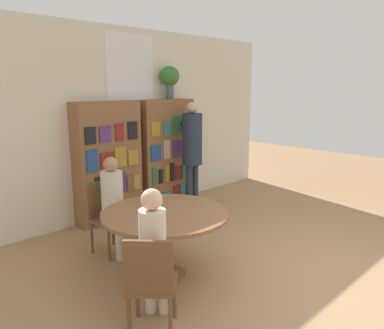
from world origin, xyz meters
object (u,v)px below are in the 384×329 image
object	(u,v)px
bookshelf_left	(108,163)
chair_left_side	(106,213)
bookshelf_right	(166,153)
seated_reader_right	(154,249)
flower_vase	(170,78)
librarian_standing	(192,144)
reading_table	(166,221)
chair_near_camera	(151,280)
seated_reader_left	(115,200)

from	to	relation	value
bookshelf_left	chair_left_side	distance (m)	1.22
bookshelf_right	seated_reader_right	world-z (taller)	bookshelf_right
flower_vase	librarian_standing	bearing A→B (deg)	-85.28
flower_vase	chair_left_side	xyz separation A→B (m)	(-1.92, -0.95, -1.72)
reading_table	bookshelf_right	bearing A→B (deg)	49.27
bookshelf_right	bookshelf_left	bearing A→B (deg)	-180.00
flower_vase	chair_near_camera	world-z (taller)	flower_vase
seated_reader_left	seated_reader_right	distance (m)	1.51
chair_left_side	librarian_standing	world-z (taller)	librarian_standing
chair_left_side	flower_vase	bearing A→B (deg)	-160.39
flower_vase	chair_left_side	world-z (taller)	flower_vase
chair_near_camera	reading_table	bearing A→B (deg)	90.00
chair_near_camera	chair_left_side	bearing A→B (deg)	117.00
chair_near_camera	seated_reader_left	size ratio (longest dim) A/B	0.72
flower_vase	bookshelf_right	bearing A→B (deg)	-177.37
chair_left_side	seated_reader_right	distance (m)	1.68
bookshelf_right	chair_near_camera	size ratio (longest dim) A/B	2.07
bookshelf_left	librarian_standing	bearing A→B (deg)	-20.79
seated_reader_left	reading_table	bearing A→B (deg)	90.00
bookshelf_left	chair_left_side	size ratio (longest dim) A/B	2.07
flower_vase	seated_reader_left	world-z (taller)	flower_vase
bookshelf_right	seated_reader_right	xyz separation A→B (m)	(-2.31, -2.54, -0.23)
flower_vase	seated_reader_right	bearing A→B (deg)	-133.55
bookshelf_right	chair_near_camera	xyz separation A→B (m)	(-2.45, -2.66, -0.42)
chair_near_camera	chair_left_side	distance (m)	1.83
flower_vase	reading_table	size ratio (longest dim) A/B	0.40
reading_table	seated_reader_left	xyz separation A→B (m)	(-0.10, 0.84, 0.07)
reading_table	seated_reader_right	xyz separation A→B (m)	(-0.62, -0.57, 0.06)
reading_table	librarian_standing	world-z (taller)	librarian_standing
flower_vase	chair_near_camera	size ratio (longest dim) A/B	0.61
flower_vase	seated_reader_right	world-z (taller)	flower_vase
chair_left_side	seated_reader_right	size ratio (longest dim) A/B	0.72
flower_vase	seated_reader_left	distance (m)	2.68
bookshelf_left	seated_reader_right	distance (m)	2.79
seated_reader_left	librarian_standing	size ratio (longest dim) A/B	0.68
bookshelf_right	chair_left_side	distance (m)	2.09
reading_table	librarian_standing	bearing A→B (deg)	38.52
bookshelf_right	seated_reader_left	size ratio (longest dim) A/B	1.49
bookshelf_left	seated_reader_left	xyz separation A→B (m)	(-0.62, -1.12, -0.22)
chair_near_camera	seated_reader_right	world-z (taller)	seated_reader_right
bookshelf_right	seated_reader_left	world-z (taller)	bookshelf_right
reading_table	chair_left_side	xyz separation A→B (m)	(-0.12, 1.02, -0.14)
bookshelf_right	reading_table	xyz separation A→B (m)	(-1.69, -1.97, -0.28)
bookshelf_left	flower_vase	size ratio (longest dim) A/B	3.36
chair_left_side	chair_near_camera	bearing A→B (deg)	63.00
chair_left_side	seated_reader_right	xyz separation A→B (m)	(-0.50, -1.59, 0.20)
chair_left_side	librarian_standing	distance (m)	2.11
bookshelf_right	reading_table	bearing A→B (deg)	-130.73
seated_reader_left	bookshelf_right	bearing A→B (deg)	-154.64
librarian_standing	seated_reader_right	bearing A→B (deg)	-140.37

